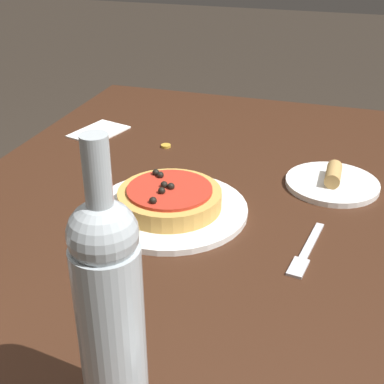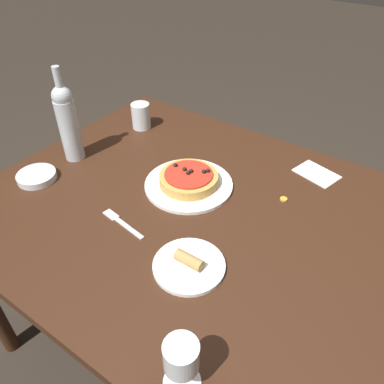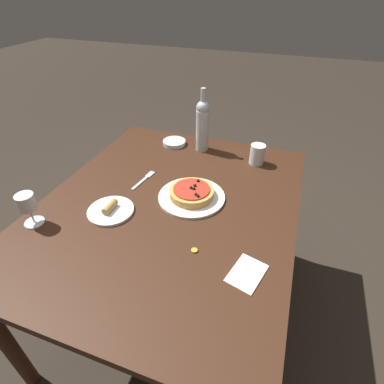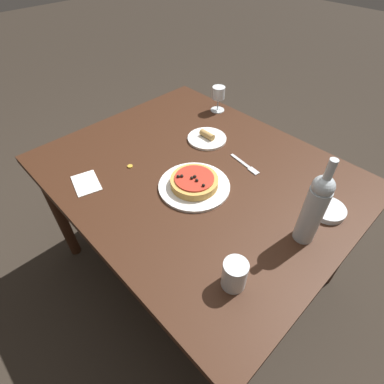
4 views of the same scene
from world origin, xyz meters
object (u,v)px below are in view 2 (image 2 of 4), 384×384
at_px(dining_table, 191,225).
at_px(water_cup, 141,116).
at_px(pizza, 189,178).
at_px(wine_glass, 181,359).
at_px(side_bowl, 37,176).
at_px(fork, 121,222).
at_px(bottle_cap, 284,199).
at_px(dinner_plate, 189,185).
at_px(wine_bottle, 68,121).
at_px(side_plate, 189,265).

relative_size(dining_table, water_cup, 12.61).
height_order(pizza, wine_glass, wine_glass).
bearing_deg(side_bowl, fork, 0.44).
bearing_deg(bottle_cap, dining_table, -139.36).
xyz_separation_m(dining_table, dinner_plate, (-0.07, 0.08, 0.09)).
bearing_deg(pizza, dinner_plate, -92.76).
distance_m(dining_table, fork, 0.24).
xyz_separation_m(dinner_plate, wine_glass, (0.37, -0.55, 0.09)).
bearing_deg(wine_glass, water_cup, 135.13).
bearing_deg(water_cup, pizza, -28.87).
relative_size(fork, bottle_cap, 7.33).
distance_m(dinner_plate, water_cup, 0.46).
bearing_deg(dining_table, wine_bottle, -178.27).
bearing_deg(bottle_cap, water_cup, 171.39).
bearing_deg(side_plate, dinner_plate, 125.37).
distance_m(wine_glass, water_cup, 1.09).
distance_m(dining_table, side_bowl, 0.56).
bearing_deg(side_plate, side_bowl, 178.32).
bearing_deg(wine_bottle, bottle_cap, 15.90).
height_order(wine_bottle, side_plate, wine_bottle).
height_order(dining_table, side_bowl, side_bowl).
bearing_deg(wine_bottle, dining_table, 1.73).
bearing_deg(wine_bottle, dinner_plate, 12.18).
bearing_deg(side_bowl, water_cup, 83.51).
height_order(side_bowl, side_plate, side_plate).
distance_m(dining_table, water_cup, 0.57).
distance_m(wine_glass, wine_bottle, 0.94).
xyz_separation_m(dining_table, water_cup, (-0.47, 0.30, 0.14)).
height_order(wine_glass, side_plate, wine_glass).
bearing_deg(water_cup, bottle_cap, -8.61).
relative_size(dinner_plate, side_bowl, 2.24).
xyz_separation_m(pizza, wine_bottle, (-0.46, -0.10, 0.12)).
relative_size(dining_table, bottle_cap, 55.79).
relative_size(dinner_plate, water_cup, 2.82).
bearing_deg(dinner_plate, wine_bottle, -167.82).
height_order(pizza, bottle_cap, pizza).
bearing_deg(pizza, dining_table, -51.56).
height_order(fork, bottle_cap, bottle_cap).
relative_size(pizza, fork, 1.13).
xyz_separation_m(water_cup, side_plate, (0.61, -0.51, -0.04)).
height_order(wine_glass, water_cup, wine_glass).
bearing_deg(wine_glass, pizza, 124.06).
height_order(fork, side_plate, side_plate).
bearing_deg(dinner_plate, bottle_cap, 21.32).
bearing_deg(fork, pizza, -94.80).
distance_m(pizza, side_bowl, 0.53).
relative_size(dining_table, wine_glass, 9.57).
xyz_separation_m(fork, bottle_cap, (0.36, 0.38, 0.00)).
relative_size(pizza, side_plate, 1.02).
height_order(dining_table, dinner_plate, dinner_plate).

